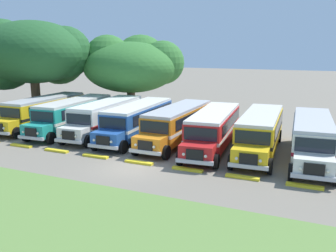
{
  "coord_description": "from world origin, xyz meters",
  "views": [
    {
      "loc": [
        11.1,
        -19.37,
        7.58
      ],
      "look_at": [
        0.0,
        5.72,
        1.6
      ],
      "focal_mm": 38.77,
      "sensor_mm": 36.0,
      "label": 1
    }
  ],
  "objects_px": {
    "parked_bus_slot_4": "(178,122)",
    "parked_bus_slot_5": "(214,128)",
    "parked_bus_slot_1": "(73,113)",
    "parked_bus_slot_3": "(138,119)",
    "broad_shade_tree": "(133,65)",
    "parked_bus_slot_2": "(106,116)",
    "parked_bus_slot_7": "(312,136)",
    "parked_bus_slot_6": "(260,130)",
    "parked_bus_slot_0": "(44,110)",
    "secondary_tree": "(32,54)"
  },
  "relations": [
    {
      "from": "parked_bus_slot_4",
      "to": "broad_shade_tree",
      "type": "relative_size",
      "value": 0.99
    },
    {
      "from": "parked_bus_slot_0",
      "to": "secondary_tree",
      "type": "bearing_deg",
      "value": -131.04
    },
    {
      "from": "parked_bus_slot_3",
      "to": "parked_bus_slot_5",
      "type": "xyz_separation_m",
      "value": [
        6.93,
        -0.68,
        0.0
      ]
    },
    {
      "from": "parked_bus_slot_3",
      "to": "parked_bus_slot_5",
      "type": "distance_m",
      "value": 6.96
    },
    {
      "from": "broad_shade_tree",
      "to": "secondary_tree",
      "type": "xyz_separation_m",
      "value": [
        -9.64,
        -5.28,
        1.21
      ]
    },
    {
      "from": "parked_bus_slot_5",
      "to": "broad_shade_tree",
      "type": "xyz_separation_m",
      "value": [
        -12.44,
        9.96,
        4.08
      ]
    },
    {
      "from": "parked_bus_slot_1",
      "to": "broad_shade_tree",
      "type": "bearing_deg",
      "value": 169.35
    },
    {
      "from": "parked_bus_slot_3",
      "to": "parked_bus_slot_6",
      "type": "bearing_deg",
      "value": 86.03
    },
    {
      "from": "parked_bus_slot_6",
      "to": "parked_bus_slot_7",
      "type": "xyz_separation_m",
      "value": [
        3.6,
        -0.4,
        0.0
      ]
    },
    {
      "from": "parked_bus_slot_7",
      "to": "broad_shade_tree",
      "type": "height_order",
      "value": "broad_shade_tree"
    },
    {
      "from": "parked_bus_slot_3",
      "to": "broad_shade_tree",
      "type": "distance_m",
      "value": 11.54
    },
    {
      "from": "parked_bus_slot_6",
      "to": "secondary_tree",
      "type": "bearing_deg",
      "value": -102.7
    },
    {
      "from": "parked_bus_slot_1",
      "to": "parked_bus_slot_4",
      "type": "distance_m",
      "value": 10.39
    },
    {
      "from": "parked_bus_slot_3",
      "to": "parked_bus_slot_6",
      "type": "distance_m",
      "value": 10.36
    },
    {
      "from": "parked_bus_slot_7",
      "to": "parked_bus_slot_1",
      "type": "bearing_deg",
      "value": -95.34
    },
    {
      "from": "parked_bus_slot_4",
      "to": "parked_bus_slot_7",
      "type": "bearing_deg",
      "value": 86.8
    },
    {
      "from": "parked_bus_slot_7",
      "to": "secondary_tree",
      "type": "relative_size",
      "value": 0.83
    },
    {
      "from": "parked_bus_slot_2",
      "to": "parked_bus_slot_7",
      "type": "distance_m",
      "value": 17.3
    },
    {
      "from": "parked_bus_slot_4",
      "to": "parked_bus_slot_5",
      "type": "height_order",
      "value": "same"
    },
    {
      "from": "parked_bus_slot_4",
      "to": "parked_bus_slot_5",
      "type": "xyz_separation_m",
      "value": [
        3.24,
        -0.69,
        0.0
      ]
    },
    {
      "from": "parked_bus_slot_0",
      "to": "parked_bus_slot_6",
      "type": "height_order",
      "value": "same"
    },
    {
      "from": "parked_bus_slot_1",
      "to": "parked_bus_slot_3",
      "type": "distance_m",
      "value": 6.69
    },
    {
      "from": "parked_bus_slot_2",
      "to": "parked_bus_slot_3",
      "type": "xyz_separation_m",
      "value": [
        3.32,
        -0.23,
        0.0
      ]
    },
    {
      "from": "parked_bus_slot_4",
      "to": "parked_bus_slot_5",
      "type": "relative_size",
      "value": 0.99
    },
    {
      "from": "parked_bus_slot_0",
      "to": "parked_bus_slot_4",
      "type": "bearing_deg",
      "value": 87.35
    },
    {
      "from": "parked_bus_slot_4",
      "to": "broad_shade_tree",
      "type": "bearing_deg",
      "value": -134.85
    },
    {
      "from": "broad_shade_tree",
      "to": "parked_bus_slot_3",
      "type": "bearing_deg",
      "value": -59.31
    },
    {
      "from": "parked_bus_slot_1",
      "to": "parked_bus_slot_7",
      "type": "xyz_separation_m",
      "value": [
        20.64,
        -0.5,
        0.0
      ]
    },
    {
      "from": "parked_bus_slot_3",
      "to": "parked_bus_slot_0",
      "type": "bearing_deg",
      "value": -93.67
    },
    {
      "from": "parked_bus_slot_1",
      "to": "parked_bus_slot_2",
      "type": "xyz_separation_m",
      "value": [
        3.37,
        0.35,
        0.0
      ]
    },
    {
      "from": "parked_bus_slot_5",
      "to": "parked_bus_slot_1",
      "type": "bearing_deg",
      "value": -97.68
    },
    {
      "from": "parked_bus_slot_2",
      "to": "secondary_tree",
      "type": "xyz_separation_m",
      "value": [
        -11.82,
        3.77,
        5.29
      ]
    },
    {
      "from": "secondary_tree",
      "to": "parked_bus_slot_3",
      "type": "bearing_deg",
      "value": -14.79
    },
    {
      "from": "parked_bus_slot_4",
      "to": "secondary_tree",
      "type": "relative_size",
      "value": 0.82
    },
    {
      "from": "parked_bus_slot_4",
      "to": "parked_bus_slot_5",
      "type": "bearing_deg",
      "value": 78.21
    },
    {
      "from": "parked_bus_slot_2",
      "to": "parked_bus_slot_4",
      "type": "height_order",
      "value": "same"
    },
    {
      "from": "parked_bus_slot_6",
      "to": "broad_shade_tree",
      "type": "height_order",
      "value": "broad_shade_tree"
    },
    {
      "from": "broad_shade_tree",
      "to": "parked_bus_slot_0",
      "type": "bearing_deg",
      "value": -118.19
    },
    {
      "from": "parked_bus_slot_1",
      "to": "parked_bus_slot_5",
      "type": "relative_size",
      "value": 1.0
    },
    {
      "from": "parked_bus_slot_2",
      "to": "parked_bus_slot_7",
      "type": "xyz_separation_m",
      "value": [
        17.28,
        -0.85,
        0.0
      ]
    },
    {
      "from": "parked_bus_slot_4",
      "to": "parked_bus_slot_2",
      "type": "bearing_deg",
      "value": -91.43
    },
    {
      "from": "parked_bus_slot_6",
      "to": "broad_shade_tree",
      "type": "xyz_separation_m",
      "value": [
        -15.87,
        9.49,
        4.08
      ]
    },
    {
      "from": "parked_bus_slot_0",
      "to": "parked_bus_slot_7",
      "type": "height_order",
      "value": "same"
    },
    {
      "from": "parked_bus_slot_3",
      "to": "parked_bus_slot_7",
      "type": "height_order",
      "value": "same"
    },
    {
      "from": "parked_bus_slot_3",
      "to": "parked_bus_slot_6",
      "type": "height_order",
      "value": "same"
    },
    {
      "from": "parked_bus_slot_6",
      "to": "parked_bus_slot_7",
      "type": "height_order",
      "value": "same"
    },
    {
      "from": "parked_bus_slot_3",
      "to": "broad_shade_tree",
      "type": "height_order",
      "value": "broad_shade_tree"
    },
    {
      "from": "parked_bus_slot_0",
      "to": "parked_bus_slot_3",
      "type": "relative_size",
      "value": 1.0
    },
    {
      "from": "parked_bus_slot_1",
      "to": "parked_bus_slot_2",
      "type": "bearing_deg",
      "value": 92.46
    },
    {
      "from": "parked_bus_slot_7",
      "to": "parked_bus_slot_2",
      "type": "bearing_deg",
      "value": -96.77
    }
  ]
}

